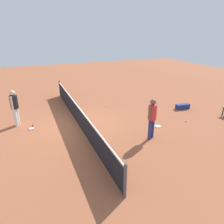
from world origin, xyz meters
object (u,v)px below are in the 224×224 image
object	(u,v)px
player_near_side	(152,116)
tennis_racket_far_player	(32,128)
tennis_ball_by_net	(186,121)
tennis_racket_near_player	(157,126)
tennis_ball_near_player	(154,104)
player_far_side	(14,105)
tennis_ball_midcourt	(149,108)
equipment_bag	(183,106)
tennis_ball_baseline	(106,106)

from	to	relation	value
player_near_side	tennis_racket_far_player	distance (m)	5.46
tennis_racket_far_player	tennis_ball_by_net	world-z (taller)	tennis_ball_by_net
tennis_racket_near_player	tennis_ball_near_player	size ratio (longest dim) A/B	8.95
tennis_ball_near_player	player_far_side	bearing A→B (deg)	89.61
player_near_side	tennis_racket_far_player	bearing A→B (deg)	57.39
tennis_ball_midcourt	tennis_ball_by_net	bearing A→B (deg)	-162.83
player_far_side	tennis_ball_near_player	distance (m)	7.66
player_far_side	tennis_ball_near_player	xyz separation A→B (m)	(-0.05, -7.60, -0.98)
player_far_side	equipment_bag	bearing A→B (deg)	-98.37
tennis_ball_midcourt	equipment_bag	xyz separation A→B (m)	(-0.80, -1.80, 0.11)
player_near_side	tennis_ball_midcourt	bearing A→B (deg)	-31.10
player_far_side	tennis_ball_near_player	world-z (taller)	player_far_side
tennis_racket_near_player	equipment_bag	size ratio (longest dim) A/B	0.72
tennis_ball_by_net	tennis_ball_baseline	xyz separation A→B (m)	(3.50, 2.88, 0.00)
tennis_racket_far_player	tennis_ball_midcourt	xyz separation A→B (m)	(0.14, -6.35, 0.02)
tennis_ball_by_net	tennis_ball_baseline	distance (m)	4.54
tennis_ball_near_player	tennis_racket_near_player	bearing A→B (deg)	148.70
player_near_side	equipment_bag	size ratio (longest dim) A/B	2.06
tennis_racket_far_player	equipment_bag	size ratio (longest dim) A/B	0.73
tennis_racket_far_player	player_near_side	bearing A→B (deg)	-122.61
player_near_side	tennis_ball_near_player	world-z (taller)	player_near_side
tennis_ball_near_player	tennis_ball_baseline	bearing A→B (deg)	74.86
tennis_racket_near_player	tennis_ball_midcourt	bearing A→B (deg)	-22.66
tennis_ball_near_player	tennis_ball_by_net	bearing A→B (deg)	-179.31
tennis_ball_by_net	equipment_bag	bearing A→B (deg)	-36.01
tennis_ball_near_player	player_near_side	bearing A→B (deg)	144.10
tennis_racket_near_player	tennis_ball_baseline	world-z (taller)	tennis_ball_baseline
player_far_side	tennis_ball_midcourt	bearing A→B (deg)	-93.99
tennis_ball_by_net	tennis_ball_midcourt	world-z (taller)	same
tennis_racket_far_player	tennis_ball_midcourt	distance (m)	6.35
tennis_ball_near_player	equipment_bag	xyz separation A→B (m)	(-1.23, -1.12, 0.11)
tennis_ball_by_net	tennis_racket_far_player	bearing A→B (deg)	72.99
tennis_ball_baseline	tennis_ball_midcourt	bearing A→B (deg)	-118.96
tennis_ball_by_net	tennis_ball_baseline	world-z (taller)	same
tennis_ball_near_player	tennis_ball_midcourt	distance (m)	0.80
player_near_side	tennis_ball_near_player	size ratio (longest dim) A/B	25.76
tennis_racket_near_player	tennis_racket_far_player	size ratio (longest dim) A/B	0.98
player_near_side	tennis_ball_by_net	distance (m)	2.82
tennis_ball_by_net	equipment_bag	size ratio (longest dim) A/B	0.08
tennis_racket_far_player	tennis_ball_midcourt	size ratio (longest dim) A/B	9.18
equipment_bag	tennis_racket_near_player	bearing A→B (deg)	116.98
player_near_side	tennis_ball_baseline	xyz separation A→B (m)	(4.23, 0.34, -0.98)
equipment_bag	player_far_side	bearing A→B (deg)	81.63
tennis_ball_midcourt	tennis_ball_baseline	xyz separation A→B (m)	(1.20, 2.17, 0.00)
player_far_side	tennis_ball_near_player	size ratio (longest dim) A/B	25.76
tennis_racket_near_player	tennis_ball_by_net	size ratio (longest dim) A/B	8.95
player_near_side	tennis_racket_near_player	xyz separation A→B (m)	(0.85, -0.92, -1.00)
tennis_racket_near_player	player_far_side	bearing A→B (deg)	66.11
player_near_side	equipment_bag	distance (m)	4.35
equipment_bag	player_near_side	bearing A→B (deg)	121.59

